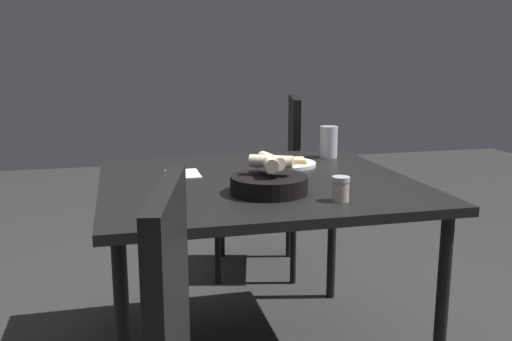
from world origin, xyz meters
The scene contains 7 objects.
dining_table centered at (0.00, 0.00, 0.65)m, with size 1.04×1.08×0.71m.
pizza_plate centered at (-0.20, 0.17, 0.72)m, with size 0.24×0.24×0.04m.
bread_basket centered at (0.21, -0.01, 0.75)m, with size 0.25×0.25×0.12m.
beer_glass centered at (-0.33, 0.40, 0.77)m, with size 0.08×0.08×0.13m.
pepper_shaker centered at (0.36, 0.17, 0.74)m, with size 0.05×0.05×0.08m.
napkin centered at (-0.14, -0.24, 0.71)m, with size 0.16×0.12×0.00m.
chair_near centered at (-0.87, 0.30, 0.53)m, with size 0.53×0.53×0.93m.
Camera 1 is at (1.88, -0.47, 1.14)m, focal length 39.09 mm.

